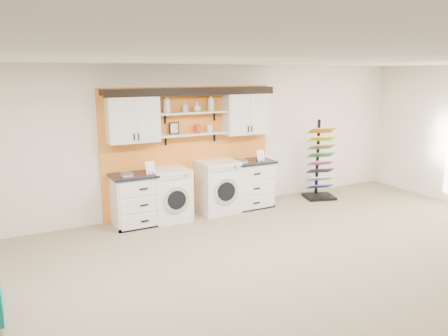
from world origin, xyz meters
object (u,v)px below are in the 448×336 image
washer (170,194)px  dryer (218,187)px  sample_rack (320,174)px  base_cabinet_right (249,184)px  base_cabinet_left (139,199)px

washer → dryer: dryer is taller
dryer → sample_rack: sample_rack is taller
base_cabinet_right → sample_rack: bearing=-5.6°
base_cabinet_right → washer: washer is taller
washer → dryer: bearing=0.0°
base_cabinet_left → base_cabinet_right: base_cabinet_right is taller
dryer → sample_rack: 2.37m
washer → dryer: 0.99m
base_cabinet_right → sample_rack: 1.68m
base_cabinet_right → sample_rack: (1.67, -0.17, 0.06)m
base_cabinet_left → dryer: (1.57, -0.00, 0.04)m
base_cabinet_right → dryer: bearing=-179.7°
base_cabinet_left → sample_rack: (3.93, -0.17, 0.07)m
base_cabinet_left → base_cabinet_right: (2.26, -0.00, 0.01)m
base_cabinet_right → sample_rack: sample_rack is taller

